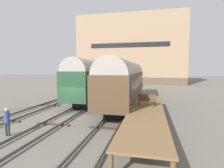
{
  "coord_description": "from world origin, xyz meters",
  "views": [
    {
      "loc": [
        7.05,
        -14.4,
        4.16
      ],
      "look_at": [
        2.08,
        7.68,
        2.2
      ],
      "focal_mm": 28.0,
      "sensor_mm": 36.0,
      "label": 1
    }
  ],
  "objects_px": {
    "train_car_green": "(100,77)",
    "bench": "(147,100)",
    "train_car_brown": "(126,79)",
    "person_worker": "(7,119)"
  },
  "relations": [
    {
      "from": "train_car_green",
      "to": "bench",
      "type": "xyz_separation_m",
      "value": [
        6.73,
        -9.08,
        -1.39
      ]
    },
    {
      "from": "train_car_brown",
      "to": "person_worker",
      "type": "xyz_separation_m",
      "value": [
        -5.74,
        -11.81,
        -1.85
      ]
    },
    {
      "from": "bench",
      "to": "person_worker",
      "type": "bearing_deg",
      "value": -146.15
    },
    {
      "from": "train_car_green",
      "to": "train_car_brown",
      "type": "distance_m",
      "value": 5.05
    },
    {
      "from": "person_worker",
      "to": "bench",
      "type": "bearing_deg",
      "value": 33.85
    },
    {
      "from": "train_car_brown",
      "to": "bench",
      "type": "distance_m",
      "value": 6.87
    },
    {
      "from": "train_car_green",
      "to": "person_worker",
      "type": "distance_m",
      "value": 14.87
    },
    {
      "from": "train_car_brown",
      "to": "bench",
      "type": "bearing_deg",
      "value": -67.66
    },
    {
      "from": "train_car_green",
      "to": "train_car_brown",
      "type": "bearing_deg",
      "value": -34.33
    },
    {
      "from": "train_car_brown",
      "to": "bench",
      "type": "xyz_separation_m",
      "value": [
        2.56,
        -6.24,
        -1.28
      ]
    }
  ]
}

